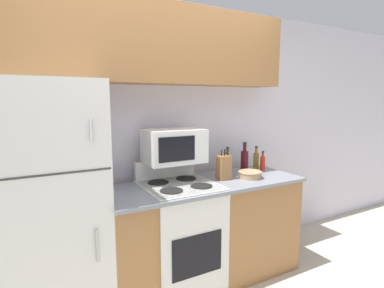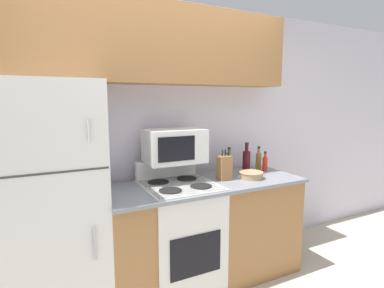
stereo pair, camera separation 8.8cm
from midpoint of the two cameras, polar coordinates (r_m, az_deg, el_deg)
name	(u,v)px [view 1 (the left image)]	position (r m, az deg, el deg)	size (l,w,h in m)	color
wall_back	(152,140)	(2.84, -8.47, 0.83)	(8.00, 0.05, 2.55)	silver
lower_cabinets	(205,231)	(2.84, 1.54, -16.16)	(1.77, 0.66, 0.93)	#9E6B3D
refrigerator	(55,208)	(2.39, -25.62, -10.86)	(0.67, 0.71, 1.78)	silver
upper_cabinets	(158,45)	(2.68, -7.39, 18.20)	(2.44, 0.33, 0.65)	#9E6B3D
stove	(179,235)	(2.71, -3.37, -16.95)	(0.60, 0.65, 1.10)	silver
microwave	(174,146)	(2.61, -4.41, -0.35)	(0.51, 0.34, 0.29)	silver
knife_block	(224,167)	(2.73, 5.15, -4.44)	(0.11, 0.10, 0.28)	#9E6B3D
bowl	(250,174)	(2.83, 10.11, -5.70)	(0.22, 0.22, 0.06)	tan
bottle_hot_sauce	(263,163)	(3.15, 12.53, -3.49)	(0.05, 0.05, 0.20)	red
bottle_cooking_spray	(226,167)	(2.87, 5.61, -4.32)	(0.06, 0.06, 0.22)	gold
bottle_olive_oil	(227,163)	(2.97, 5.91, -3.58)	(0.06, 0.06, 0.26)	#5B6619
bottle_vinegar	(256,160)	(3.20, 11.33, -3.00)	(0.06, 0.06, 0.24)	olive
bottle_wine_red	(244,160)	(3.04, 9.14, -3.07)	(0.08, 0.08, 0.30)	#470F19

